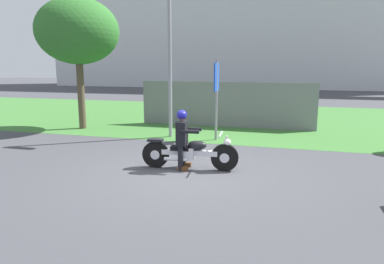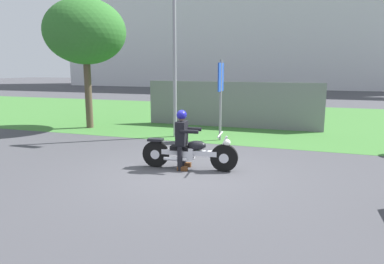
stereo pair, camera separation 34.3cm
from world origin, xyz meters
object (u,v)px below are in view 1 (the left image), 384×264
(tree_roadside, at_px, (78,32))
(sign_banner, at_px, (216,87))
(motorcycle_lead, at_px, (190,153))
(streetlight_pole, at_px, (173,27))
(rider_lead, at_px, (183,135))

(tree_roadside, xyz_separation_m, sign_banner, (5.49, -0.70, -1.95))
(motorcycle_lead, relative_size, tree_roadside, 0.46)
(streetlight_pole, bearing_deg, sign_banner, -3.32)
(motorcycle_lead, relative_size, streetlight_pole, 0.39)
(motorcycle_lead, bearing_deg, rider_lead, 179.17)
(rider_lead, xyz_separation_m, tree_roadside, (-5.49, 4.18, 2.86))
(motorcycle_lead, xyz_separation_m, tree_roadside, (-5.65, 4.17, 3.28))
(tree_roadside, height_order, streetlight_pole, streetlight_pole)
(motorcycle_lead, xyz_separation_m, streetlight_pole, (-1.66, 3.56, 3.26))
(rider_lead, distance_m, sign_banner, 3.60)
(tree_roadside, relative_size, sign_banner, 1.89)
(sign_banner, bearing_deg, rider_lead, -90.06)
(rider_lead, bearing_deg, streetlight_pole, 106.64)
(motorcycle_lead, distance_m, sign_banner, 3.72)
(rider_lead, xyz_separation_m, sign_banner, (0.00, 3.49, 0.91))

